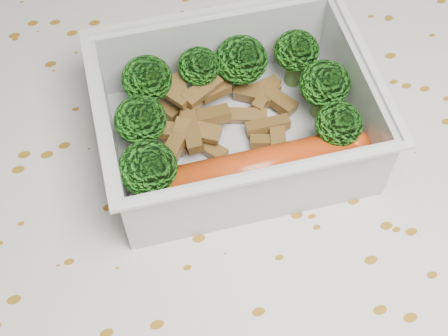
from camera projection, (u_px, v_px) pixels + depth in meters
name	position (u px, v px, depth m)	size (l,w,h in m)	color
dining_table	(226.00, 244.00, 0.54)	(1.40, 0.90, 0.75)	brown
tablecloth	(226.00, 217.00, 0.49)	(1.46, 0.96, 0.19)	silver
lunch_container	(236.00, 124.00, 0.46)	(0.21, 0.17, 0.07)	silver
broccoli_florets	(225.00, 97.00, 0.46)	(0.18, 0.12, 0.05)	#608C3F
meat_pile	(215.00, 115.00, 0.48)	(0.12, 0.09, 0.03)	brown
sausage	(256.00, 169.00, 0.44)	(0.17, 0.04, 0.03)	#B93A0F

